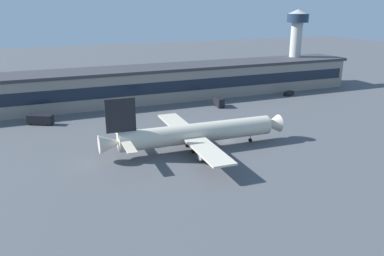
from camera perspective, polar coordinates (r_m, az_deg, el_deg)
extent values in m
plane|color=#4C4F54|center=(114.46, 5.34, -2.07)|extent=(600.00, 600.00, 0.00)
cube|color=gray|center=(165.76, -4.19, 6.48)|extent=(175.29, 19.48, 12.61)
cube|color=#38383D|center=(164.54, -4.24, 8.83)|extent=(178.80, 19.87, 1.20)
cube|color=#192333|center=(156.55, -3.06, 6.06)|extent=(171.79, 0.16, 4.54)
cylinder|color=beige|center=(106.97, 0.82, -0.72)|extent=(43.97, 6.91, 5.48)
cone|color=beige|center=(117.22, 11.60, 0.58)|extent=(5.10, 5.36, 5.20)
cone|color=beige|center=(101.22, -11.86, -2.21)|extent=(6.18, 5.12, 4.93)
cube|color=black|center=(99.49, -10.46, 1.84)|extent=(7.68, 0.75, 8.76)
cube|color=beige|center=(107.08, -10.60, -0.55)|extent=(2.72, 9.93, 0.30)
cube|color=beige|center=(95.87, -9.29, -2.68)|extent=(2.72, 9.93, 0.30)
cube|color=beige|center=(117.78, -2.32, 0.75)|extent=(6.64, 19.90, 0.50)
cube|color=beige|center=(95.48, 2.45, -3.42)|extent=(6.64, 19.90, 0.50)
cylinder|color=#99999E|center=(115.99, -1.38, -0.51)|extent=(4.61, 3.16, 3.01)
cylinder|color=#99999E|center=(99.07, 2.30, -3.79)|extent=(4.61, 3.16, 3.01)
cylinder|color=black|center=(115.14, 8.55, -1.78)|extent=(1.12, 0.54, 1.10)
cylinder|color=slate|center=(114.72, 8.58, -1.17)|extent=(0.24, 0.24, 2.04)
cylinder|color=black|center=(109.83, -0.73, -2.56)|extent=(1.12, 0.54, 1.10)
cylinder|color=slate|center=(109.38, -0.73, -1.92)|extent=(0.24, 0.24, 2.04)
cylinder|color=black|center=(105.50, 0.18, -3.43)|extent=(1.12, 0.54, 1.10)
cylinder|color=slate|center=(105.04, 0.19, -2.77)|extent=(0.24, 0.24, 2.04)
cylinder|color=#B7B7B2|center=(200.08, 14.88, 10.44)|extent=(5.43, 5.43, 30.20)
cylinder|color=#1E2D42|center=(198.78, 15.28, 15.33)|extent=(10.31, 10.31, 4.00)
cone|color=#A5A5A5|center=(198.70, 15.36, 16.19)|extent=(9.28, 9.28, 2.00)
cube|color=black|center=(153.06, 3.97, 3.85)|extent=(2.76, 6.13, 3.20)
cube|color=black|center=(151.44, 4.22, 3.94)|extent=(2.33, 2.23, 0.80)
cylinder|color=black|center=(152.01, 4.64, 3.12)|extent=(0.34, 0.72, 0.70)
cylinder|color=black|center=(151.18, 3.89, 3.05)|extent=(0.34, 0.72, 0.70)
cylinder|color=black|center=(155.74, 4.02, 3.49)|extent=(0.34, 0.72, 0.70)
cylinder|color=black|center=(154.93, 3.29, 3.43)|extent=(0.34, 0.72, 0.70)
cube|color=black|center=(177.50, 14.03, 5.01)|extent=(5.44, 4.31, 1.40)
cube|color=black|center=(176.32, 13.82, 5.04)|extent=(2.50, 2.86, 0.35)
cylinder|color=black|center=(175.66, 14.06, 4.65)|extent=(0.76, 0.56, 0.70)
cylinder|color=black|center=(176.79, 13.41, 4.78)|extent=(0.76, 0.56, 0.70)
cylinder|color=black|center=(178.52, 14.61, 4.81)|extent=(0.76, 0.56, 0.70)
cylinder|color=black|center=(179.64, 13.96, 4.94)|extent=(0.76, 0.56, 0.70)
cube|color=black|center=(139.37, -21.39, 1.20)|extent=(8.70, 6.53, 3.00)
cube|color=black|center=(138.15, -20.57, 1.41)|extent=(3.82, 3.68, 0.75)
cylinder|color=black|center=(139.51, -20.02, 0.72)|extent=(0.76, 0.60, 0.70)
cylinder|color=black|center=(137.37, -20.48, 0.42)|extent=(0.76, 0.60, 0.70)
cylinder|color=black|center=(142.22, -22.14, 0.79)|extent=(0.76, 0.60, 0.70)
cylinder|color=black|center=(140.12, -22.62, 0.49)|extent=(0.76, 0.60, 0.70)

